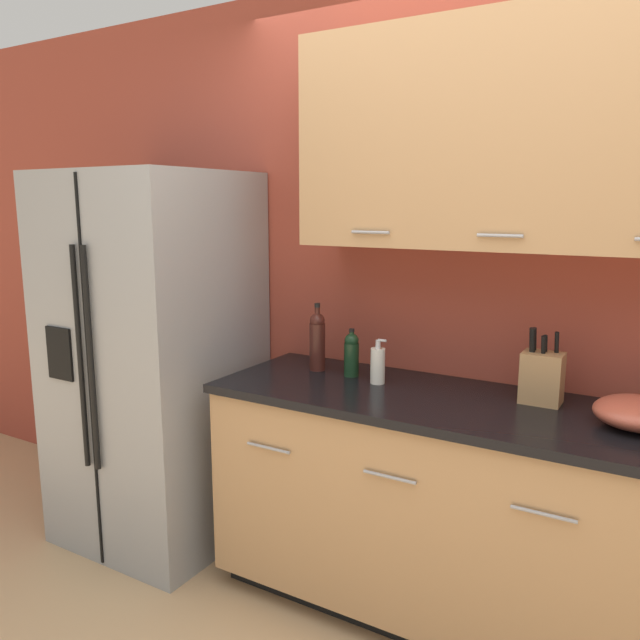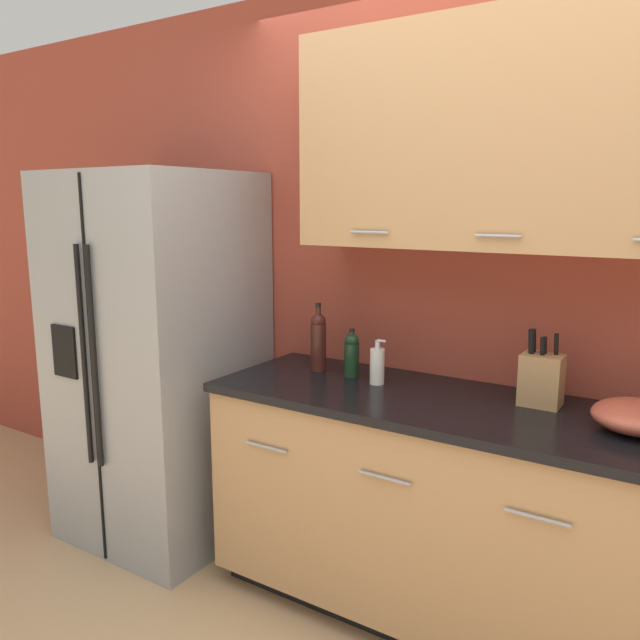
% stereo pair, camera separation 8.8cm
% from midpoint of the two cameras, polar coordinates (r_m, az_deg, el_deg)
% --- Properties ---
extents(wall_back, '(10.00, 0.39, 2.60)m').
position_cam_midpoint_polar(wall_back, '(2.57, 18.32, 5.55)').
color(wall_back, '#993D2D').
rests_on(wall_back, ground_plane).
extents(counter_unit, '(2.19, 0.64, 0.92)m').
position_cam_midpoint_polar(counter_unit, '(2.56, 15.76, -17.37)').
color(counter_unit, black).
rests_on(counter_unit, ground_plane).
extents(refrigerator, '(0.84, 0.80, 1.80)m').
position_cam_midpoint_polar(refrigerator, '(3.17, -13.75, -3.45)').
color(refrigerator, gray).
rests_on(refrigerator, ground_plane).
extents(knife_block, '(0.14, 0.11, 0.29)m').
position_cam_midpoint_polar(knife_block, '(2.44, 20.56, -5.05)').
color(knife_block, '#A87A4C').
rests_on(knife_block, counter_unit).
extents(wine_bottle, '(0.07, 0.07, 0.30)m').
position_cam_midpoint_polar(wine_bottle, '(2.76, 0.75, -1.85)').
color(wine_bottle, '#3D1914').
rests_on(wine_bottle, counter_unit).
extents(soap_dispenser, '(0.07, 0.06, 0.19)m').
position_cam_midpoint_polar(soap_dispenser, '(2.57, 6.23, -4.17)').
color(soap_dispenser, silver).
rests_on(soap_dispenser, counter_unit).
extents(oil_bottle, '(0.06, 0.06, 0.21)m').
position_cam_midpoint_polar(oil_bottle, '(2.67, 3.86, -3.11)').
color(oil_bottle, black).
rests_on(oil_bottle, counter_unit).
extents(mixing_bowl, '(0.28, 0.28, 0.10)m').
position_cam_midpoint_polar(mixing_bowl, '(2.31, 28.01, -7.81)').
color(mixing_bowl, '#B24C38').
rests_on(mixing_bowl, counter_unit).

